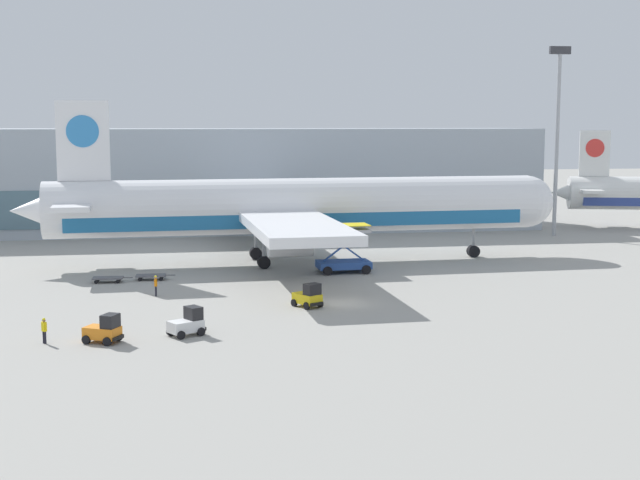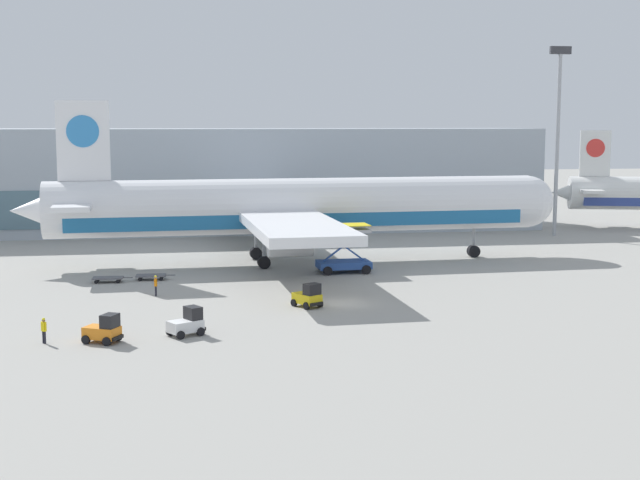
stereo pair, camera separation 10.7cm
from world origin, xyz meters
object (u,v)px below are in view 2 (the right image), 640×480
at_px(baggage_dolly_lead, 108,278).
at_px(ground_crew_near, 156,284).
at_px(baggage_dolly_second, 151,276).
at_px(scissor_lift_loader, 344,254).
at_px(traffic_cone_near, 315,294).
at_px(baggage_tug_foreground, 308,296).
at_px(baggage_tug_mid, 104,330).
at_px(light_mast, 558,128).
at_px(airplane_main, 291,208).
at_px(baggage_tug_far, 187,323).
at_px(ground_crew_far, 44,328).

xyz_separation_m(baggage_dolly_lead, ground_crew_near, (4.58, -7.44, 0.69)).
relative_size(baggage_dolly_second, ground_crew_near, 2.06).
relative_size(scissor_lift_loader, traffic_cone_near, 6.91).
height_order(baggage_tug_foreground, baggage_tug_mid, same).
xyz_separation_m(light_mast, traffic_cone_near, (-37.75, -37.18, -13.77)).
xyz_separation_m(airplane_main, ground_crew_near, (-13.80, -16.44, -4.76)).
height_order(light_mast, baggage_tug_far, light_mast).
xyz_separation_m(ground_crew_near, ground_crew_far, (-7.06, -15.68, -0.03)).
height_order(scissor_lift_loader, traffic_cone_near, scissor_lift_loader).
relative_size(airplane_main, baggage_dolly_second, 15.57).
xyz_separation_m(baggage_tug_foreground, baggage_dolly_lead, (-16.87, 14.10, -0.49)).
xyz_separation_m(airplane_main, baggage_tug_mid, (-16.86, -32.55, -4.96)).
height_order(airplane_main, scissor_lift_loader, airplane_main).
xyz_separation_m(light_mast, baggage_tug_mid, (-54.13, -49.98, -13.27)).
bearing_deg(light_mast, traffic_cone_near, -135.43).
relative_size(ground_crew_near, traffic_cone_near, 2.35).
xyz_separation_m(scissor_lift_loader, ground_crew_near, (-18.20, -9.54, -0.80)).
height_order(baggage_dolly_second, ground_crew_far, ground_crew_far).
distance_m(baggage_tug_mid, ground_crew_far, 4.02).
height_order(scissor_lift_loader, ground_crew_near, scissor_lift_loader).
bearing_deg(baggage_tug_mid, baggage_tug_foreground, 58.80).
relative_size(airplane_main, scissor_lift_loader, 10.91).
height_order(baggage_tug_far, baggage_dolly_second, baggage_tug_far).
relative_size(scissor_lift_loader, baggage_tug_mid, 1.89).
bearing_deg(light_mast, scissor_lift_loader, -143.48).
bearing_deg(ground_crew_far, traffic_cone_near, 82.06).
relative_size(airplane_main, baggage_tug_mid, 20.67).
bearing_deg(baggage_tug_far, baggage_dolly_second, 67.59).
bearing_deg(baggage_tug_far, ground_crew_near, 69.43).
bearing_deg(baggage_dolly_lead, baggage_tug_foreground, -37.31).
distance_m(baggage_tug_foreground, ground_crew_far, 21.35).
distance_m(scissor_lift_loader, ground_crew_near, 20.57).
bearing_deg(baggage_tug_mid, baggage_tug_far, 39.65).
bearing_deg(baggage_dolly_second, ground_crew_far, -102.46).
distance_m(baggage_tug_mid, ground_crew_near, 16.40).
bearing_deg(baggage_tug_foreground, airplane_main, 145.53).
bearing_deg(baggage_dolly_lead, scissor_lift_loader, 7.84).
xyz_separation_m(baggage_tug_mid, traffic_cone_near, (16.39, 12.80, -0.50)).
bearing_deg(scissor_lift_loader, baggage_tug_far, -125.18).
bearing_deg(baggage_tug_mid, scissor_lift_loader, 77.53).
height_order(ground_crew_near, ground_crew_far, ground_crew_near).
xyz_separation_m(baggage_tug_foreground, baggage_tug_far, (-9.75, -8.21, 0.00)).
distance_m(baggage_tug_mid, traffic_cone_near, 20.80).
relative_size(baggage_tug_foreground, traffic_cone_near, 3.66).
distance_m(baggage_dolly_lead, ground_crew_far, 23.27).
distance_m(baggage_tug_foreground, ground_crew_near, 13.98).
relative_size(scissor_lift_loader, ground_crew_near, 2.94).
bearing_deg(ground_crew_near, baggage_tug_mid, 174.27).
xyz_separation_m(baggage_tug_far, ground_crew_far, (-9.60, -0.81, 0.17)).
xyz_separation_m(airplane_main, scissor_lift_loader, (4.41, -6.90, -3.97)).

